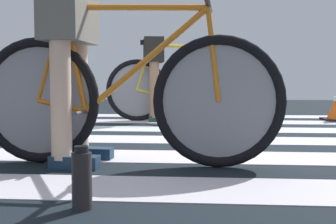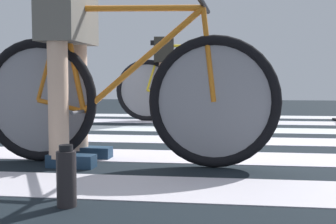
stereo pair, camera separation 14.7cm
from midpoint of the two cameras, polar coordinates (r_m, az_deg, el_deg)
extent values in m
cube|color=black|center=(3.68, -3.27, -3.32)|extent=(18.00, 14.00, 0.02)
cube|color=#BFB9C2|center=(1.93, -6.51, -9.91)|extent=(5.20, 0.44, 0.00)
cube|color=#BEB8C4|center=(2.70, -4.64, -5.84)|extent=(5.20, 0.44, 0.00)
cube|color=silver|center=(3.45, -4.37, -3.62)|extent=(5.20, 0.44, 0.00)
cube|color=silver|center=(4.18, -3.32, -2.25)|extent=(5.20, 0.44, 0.00)
cube|color=#BCB8C6|center=(4.92, -0.41, -1.27)|extent=(5.20, 0.44, 0.00)
cube|color=silver|center=(5.70, -0.55, -0.52)|extent=(5.20, 0.44, 0.00)
torus|color=black|center=(2.58, -18.31, 1.47)|extent=(0.72, 0.10, 0.72)
torus|color=black|center=(2.32, 4.91, 1.39)|extent=(0.72, 0.10, 0.72)
cylinder|color=gray|center=(2.58, -18.31, 1.47)|extent=(0.61, 0.04, 0.61)
cylinder|color=gray|center=(2.32, 4.91, 1.39)|extent=(0.61, 0.04, 0.61)
cylinder|color=orange|center=(2.42, -6.27, 13.60)|extent=(0.80, 0.08, 0.05)
cylinder|color=orange|center=(2.38, -4.80, 6.76)|extent=(0.70, 0.07, 0.59)
cylinder|color=orange|center=(2.50, -13.86, 6.76)|extent=(0.15, 0.04, 0.59)
cylinder|color=orange|center=(2.53, -15.44, 0.80)|extent=(0.29, 0.04, 0.09)
cylinder|color=orange|center=(2.55, -16.82, 7.32)|extent=(0.19, 0.04, 0.53)
cylinder|color=orange|center=(2.33, 4.20, 7.55)|extent=(0.09, 0.03, 0.50)
cube|color=black|center=(2.55, -15.28, 13.90)|extent=(0.24, 0.10, 0.05)
cylinder|color=black|center=(2.36, 3.49, 14.11)|extent=(0.06, 0.52, 0.03)
cylinder|color=#4C4C51|center=(2.48, -12.45, 0.09)|extent=(0.04, 0.34, 0.02)
cylinder|color=beige|center=(2.63, -13.31, 4.40)|extent=(0.11, 0.11, 0.87)
cylinder|color=beige|center=(2.38, -15.74, 4.39)|extent=(0.11, 0.11, 0.87)
cube|color=slate|center=(2.53, -14.60, 12.02)|extent=(0.24, 0.42, 0.28)
cube|color=#1A3048|center=(2.65, -11.72, -5.38)|extent=(0.27, 0.11, 0.07)
cube|color=#1A3048|center=(2.39, -13.97, -6.45)|extent=(0.27, 0.11, 0.07)
torus|color=black|center=(5.01, -4.94, 2.89)|extent=(0.72, 0.18, 0.72)
torus|color=black|center=(5.12, 6.56, 2.91)|extent=(0.72, 0.18, 0.72)
cylinder|color=gray|center=(5.01, -4.94, 2.89)|extent=(0.60, 0.11, 0.61)
cylinder|color=gray|center=(5.12, 6.56, 2.91)|extent=(0.60, 0.11, 0.61)
cylinder|color=yellow|center=(5.06, 1.45, 8.70)|extent=(0.80, 0.17, 0.05)
cylinder|color=yellow|center=(5.05, 2.12, 5.41)|extent=(0.70, 0.15, 0.59)
cylinder|color=yellow|center=(5.02, -2.44, 5.53)|extent=(0.16, 0.06, 0.59)
cylinder|color=yellow|center=(5.02, -3.34, 2.56)|extent=(0.29, 0.07, 0.09)
cylinder|color=yellow|center=(5.02, -4.04, 5.87)|extent=(0.19, 0.06, 0.53)
cylinder|color=yellow|center=(5.11, 6.26, 5.71)|extent=(0.09, 0.04, 0.50)
cube|color=black|center=(5.03, -3.14, 9.17)|extent=(0.25, 0.13, 0.05)
cylinder|color=black|center=(5.12, 5.95, 8.74)|extent=(0.11, 0.52, 0.03)
cylinder|color=#4C4C51|center=(5.02, -1.74, 2.23)|extent=(0.08, 0.34, 0.02)
cylinder|color=#A87A5B|center=(5.16, -2.84, 4.35)|extent=(0.11, 0.11, 0.87)
cylinder|color=#A87A5B|center=(4.88, -2.71, 4.36)|extent=(0.11, 0.11, 0.87)
cube|color=black|center=(5.03, -2.79, 8.17)|extent=(0.29, 0.44, 0.28)
cube|color=#253B33|center=(5.18, -2.05, -0.63)|extent=(0.27, 0.14, 0.07)
cube|color=#253B33|center=(4.90, -1.87, -0.91)|extent=(0.27, 0.14, 0.07)
cylinder|color=#292426|center=(1.64, -13.83, -8.81)|extent=(0.07, 0.07, 0.21)
cylinder|color=black|center=(1.62, -13.90, -4.80)|extent=(0.05, 0.05, 0.02)
camera|label=1|loc=(0.07, -85.48, 0.33)|focal=46.00mm
camera|label=2|loc=(0.07, 94.52, -0.33)|focal=46.00mm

